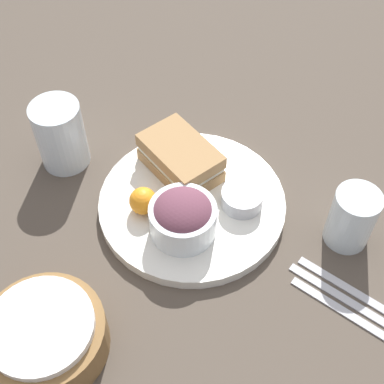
# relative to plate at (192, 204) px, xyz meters

# --- Properties ---
(ground_plane) EXTENTS (4.00, 4.00, 0.00)m
(ground_plane) POSITION_rel_plate_xyz_m (0.00, 0.00, -0.01)
(ground_plane) COLOR #4C4238
(plate) EXTENTS (0.30, 0.30, 0.02)m
(plate) POSITION_rel_plate_xyz_m (0.00, 0.00, 0.00)
(plate) COLOR white
(plate) RESTS_ON ground_plane
(sandwich) EXTENTS (0.14, 0.11, 0.06)m
(sandwich) POSITION_rel_plate_xyz_m (0.07, -0.01, 0.04)
(sandwich) COLOR #A37A4C
(sandwich) RESTS_ON plate
(salad_bowl) EXTENTS (0.10, 0.10, 0.07)m
(salad_bowl) POSITION_rel_plate_xyz_m (-0.04, 0.04, 0.04)
(salad_bowl) COLOR white
(salad_bowl) RESTS_ON plate
(dressing_cup) EXTENTS (0.07, 0.07, 0.03)m
(dressing_cup) POSITION_rel_plate_xyz_m (-0.04, -0.07, 0.02)
(dressing_cup) COLOR #B7B7BC
(dressing_cup) RESTS_ON plate
(orange_wedge) EXTENTS (0.04, 0.04, 0.04)m
(orange_wedge) POSITION_rel_plate_xyz_m (0.02, 0.07, 0.03)
(orange_wedge) COLOR orange
(orange_wedge) RESTS_ON plate
(drink_glass) EXTENTS (0.08, 0.08, 0.12)m
(drink_glass) POSITION_rel_plate_xyz_m (0.19, 0.14, 0.05)
(drink_glass) COLOR silver
(drink_glass) RESTS_ON ground_plane
(bread_basket) EXTENTS (0.16, 0.16, 0.07)m
(bread_basket) POSITION_rel_plate_xyz_m (-0.12, 0.28, 0.02)
(bread_basket) COLOR olive
(bread_basket) RESTS_ON ground_plane
(fork) EXTENTS (0.17, 0.09, 0.01)m
(fork) POSITION_rel_plate_xyz_m (-0.25, -0.13, -0.01)
(fork) COLOR #B2B2B7
(fork) RESTS_ON ground_plane
(knife) EXTENTS (0.18, 0.09, 0.01)m
(knife) POSITION_rel_plate_xyz_m (-0.25, -0.12, -0.01)
(knife) COLOR #B2B2B7
(knife) RESTS_ON ground_plane
(spoon) EXTENTS (0.16, 0.08, 0.01)m
(spoon) POSITION_rel_plate_xyz_m (-0.26, -0.10, -0.01)
(spoon) COLOR #B2B2B7
(spoon) RESTS_ON ground_plane
(water_glass) EXTENTS (0.07, 0.07, 0.10)m
(water_glass) POSITION_rel_plate_xyz_m (-0.16, -0.18, 0.04)
(water_glass) COLOR silver
(water_glass) RESTS_ON ground_plane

